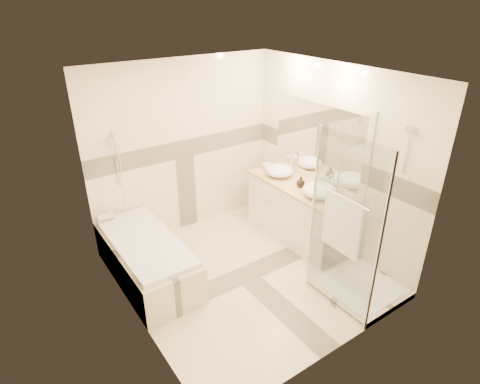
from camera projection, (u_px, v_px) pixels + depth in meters
room at (249, 184)px, 4.60m from camera, size 2.82×3.02×2.52m
bathtub at (147, 257)px, 4.94m from camera, size 0.75×1.70×0.56m
vanity at (297, 212)px, 5.73m from camera, size 0.58×1.62×0.85m
shower_enclosure at (353, 257)px, 4.61m from camera, size 0.96×0.93×2.04m
vessel_sink_near at (280, 171)px, 5.78m from camera, size 0.40×0.40×0.16m
vessel_sink_far at (320, 190)px, 5.19m from camera, size 0.45×0.45×0.18m
faucet_near at (291, 162)px, 5.86m from camera, size 0.12×0.03×0.28m
faucet_far at (332, 182)px, 5.27m from camera, size 0.11×0.03×0.26m
amenity_bottle_a at (301, 182)px, 5.45m from camera, size 0.06×0.07×0.14m
amenity_bottle_b at (301, 182)px, 5.46m from camera, size 0.14×0.14×0.15m
folded_towels at (269, 168)px, 5.98m from camera, size 0.21×0.29×0.08m
rolled_towel at (105, 217)px, 5.22m from camera, size 0.21×0.10×0.10m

